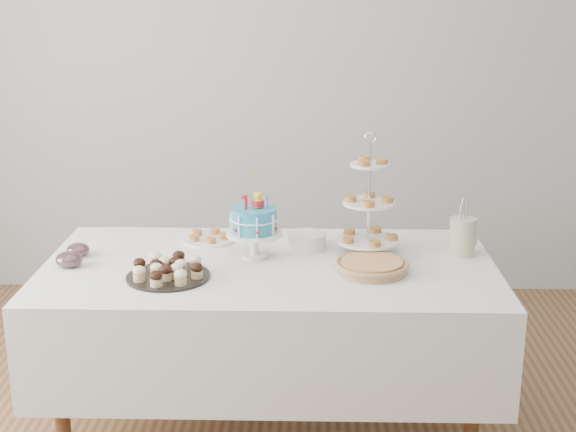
{
  "coord_description": "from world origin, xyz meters",
  "views": [
    {
      "loc": [
        0.16,
        -2.91,
        1.92
      ],
      "look_at": [
        0.08,
        0.3,
        0.98
      ],
      "focal_mm": 50.0,
      "sensor_mm": 36.0,
      "label": 1
    }
  ],
  "objects_px": {
    "pie": "(372,266)",
    "tiered_stand": "(369,204)",
    "jam_bowl_b": "(78,250)",
    "pastry_plate": "(208,237)",
    "cupcake_tray": "(168,269)",
    "utensil_pitcher": "(463,235)",
    "plate_stack": "(306,241)",
    "birthday_cake": "(254,235)",
    "jam_bowl_a": "(69,260)",
    "table": "(270,313)"
  },
  "relations": [
    {
      "from": "tiered_stand",
      "to": "jam_bowl_b",
      "type": "distance_m",
      "value": 1.29
    },
    {
      "from": "pie",
      "to": "jam_bowl_b",
      "type": "bearing_deg",
      "value": 172.33
    },
    {
      "from": "table",
      "to": "pastry_plate",
      "type": "height_order",
      "value": "pastry_plate"
    },
    {
      "from": "pie",
      "to": "jam_bowl_b",
      "type": "xyz_separation_m",
      "value": [
        -1.27,
        0.17,
        0.0
      ]
    },
    {
      "from": "table",
      "to": "plate_stack",
      "type": "xyz_separation_m",
      "value": [
        0.16,
        0.22,
        0.26
      ]
    },
    {
      "from": "pie",
      "to": "utensil_pitcher",
      "type": "distance_m",
      "value": 0.48
    },
    {
      "from": "table",
      "to": "birthday_cake",
      "type": "distance_m",
      "value": 0.35
    },
    {
      "from": "jam_bowl_b",
      "to": "pastry_plate",
      "type": "bearing_deg",
      "value": 23.16
    },
    {
      "from": "pie",
      "to": "tiered_stand",
      "type": "xyz_separation_m",
      "value": [
        0.0,
        0.25,
        0.2
      ]
    },
    {
      "from": "jam_bowl_b",
      "to": "tiered_stand",
      "type": "bearing_deg",
      "value": 3.4
    },
    {
      "from": "plate_stack",
      "to": "jam_bowl_b",
      "type": "xyz_separation_m",
      "value": [
        -1.0,
        -0.14,
        -0.01
      ]
    },
    {
      "from": "tiered_stand",
      "to": "jam_bowl_a",
      "type": "bearing_deg",
      "value": -170.55
    },
    {
      "from": "pie",
      "to": "pastry_plate",
      "type": "distance_m",
      "value": 0.83
    },
    {
      "from": "pie",
      "to": "utensil_pitcher",
      "type": "bearing_deg",
      "value": 29.29
    },
    {
      "from": "tiered_stand",
      "to": "plate_stack",
      "type": "relative_size",
      "value": 3.08
    },
    {
      "from": "jam_bowl_a",
      "to": "tiered_stand",
      "type": "bearing_deg",
      "value": 9.45
    },
    {
      "from": "table",
      "to": "jam_bowl_a",
      "type": "bearing_deg",
      "value": -176.2
    },
    {
      "from": "pastry_plate",
      "to": "cupcake_tray",
      "type": "bearing_deg",
      "value": -102.04
    },
    {
      "from": "cupcake_tray",
      "to": "utensil_pitcher",
      "type": "relative_size",
      "value": 1.34
    },
    {
      "from": "jam_bowl_b",
      "to": "utensil_pitcher",
      "type": "bearing_deg",
      "value": 2.06
    },
    {
      "from": "pastry_plate",
      "to": "jam_bowl_b",
      "type": "relative_size",
      "value": 2.46
    },
    {
      "from": "pie",
      "to": "jam_bowl_b",
      "type": "distance_m",
      "value": 1.28
    },
    {
      "from": "birthday_cake",
      "to": "jam_bowl_a",
      "type": "xyz_separation_m",
      "value": [
        -0.77,
        -0.14,
        -0.07
      ]
    },
    {
      "from": "jam_bowl_b",
      "to": "table",
      "type": "bearing_deg",
      "value": -5.45
    },
    {
      "from": "jam_bowl_b",
      "to": "utensil_pitcher",
      "type": "relative_size",
      "value": 0.4
    },
    {
      "from": "birthday_cake",
      "to": "cupcake_tray",
      "type": "height_order",
      "value": "birthday_cake"
    },
    {
      "from": "pastry_plate",
      "to": "plate_stack",
      "type": "bearing_deg",
      "value": -11.9
    },
    {
      "from": "jam_bowl_b",
      "to": "jam_bowl_a",
      "type": "bearing_deg",
      "value": -90.0
    },
    {
      "from": "table",
      "to": "tiered_stand",
      "type": "distance_m",
      "value": 0.64
    },
    {
      "from": "table",
      "to": "jam_bowl_a",
      "type": "xyz_separation_m",
      "value": [
        -0.84,
        -0.06,
        0.26
      ]
    },
    {
      "from": "plate_stack",
      "to": "jam_bowl_a",
      "type": "xyz_separation_m",
      "value": [
        -1.0,
        -0.27,
        -0.0
      ]
    },
    {
      "from": "jam_bowl_a",
      "to": "birthday_cake",
      "type": "bearing_deg",
      "value": 10.36
    },
    {
      "from": "table",
      "to": "cupcake_tray",
      "type": "relative_size",
      "value": 5.64
    },
    {
      "from": "plate_stack",
      "to": "tiered_stand",
      "type": "bearing_deg",
      "value": -12.73
    },
    {
      "from": "cupcake_tray",
      "to": "pastry_plate",
      "type": "relative_size",
      "value": 1.38
    },
    {
      "from": "table",
      "to": "birthday_cake",
      "type": "height_order",
      "value": "birthday_cake"
    },
    {
      "from": "jam_bowl_b",
      "to": "utensil_pitcher",
      "type": "distance_m",
      "value": 1.68
    },
    {
      "from": "utensil_pitcher",
      "to": "table",
      "type": "bearing_deg",
      "value": -155.71
    },
    {
      "from": "pastry_plate",
      "to": "jam_bowl_a",
      "type": "distance_m",
      "value": 0.66
    },
    {
      "from": "birthday_cake",
      "to": "table",
      "type": "bearing_deg",
      "value": -62.27
    },
    {
      "from": "cupcake_tray",
      "to": "utensil_pitcher",
      "type": "height_order",
      "value": "utensil_pitcher"
    },
    {
      "from": "pie",
      "to": "cupcake_tray",
      "type": "bearing_deg",
      "value": -174.05
    },
    {
      "from": "plate_stack",
      "to": "pastry_plate",
      "type": "distance_m",
      "value": 0.47
    },
    {
      "from": "pastry_plate",
      "to": "utensil_pitcher",
      "type": "height_order",
      "value": "utensil_pitcher"
    },
    {
      "from": "jam_bowl_a",
      "to": "pie",
      "type": "bearing_deg",
      "value": -1.57
    },
    {
      "from": "birthday_cake",
      "to": "utensil_pitcher",
      "type": "height_order",
      "value": "birthday_cake"
    },
    {
      "from": "cupcake_tray",
      "to": "utensil_pitcher",
      "type": "bearing_deg",
      "value": 14.35
    },
    {
      "from": "jam_bowl_a",
      "to": "jam_bowl_b",
      "type": "relative_size",
      "value": 1.13
    },
    {
      "from": "birthday_cake",
      "to": "pastry_plate",
      "type": "distance_m",
      "value": 0.33
    },
    {
      "from": "table",
      "to": "jam_bowl_a",
      "type": "distance_m",
      "value": 0.88
    }
  ]
}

